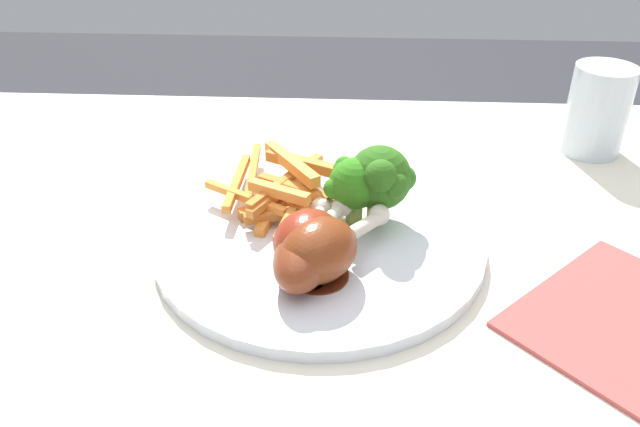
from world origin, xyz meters
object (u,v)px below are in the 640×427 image
chicken_drumstick_near (322,249)px  water_glass (598,110)px  dinner_plate (320,237)px  chicken_drumstick_extra (310,240)px  broccoli_floret_back (376,179)px  dining_table (372,328)px  broccoli_floret_middle (381,180)px  broccoli_floret_front (353,183)px  chicken_drumstick_far (305,253)px  carrot_fries_pile (280,188)px

chicken_drumstick_near → water_glass: (-0.30, -0.27, 0.01)m
dinner_plate → chicken_drumstick_extra: size_ratio=2.69×
dinner_plate → broccoli_floret_back: size_ratio=4.07×
dining_table → broccoli_floret_middle: (-0.00, -0.03, 0.15)m
broccoli_floret_front → chicken_drumstick_extra: 0.08m
dinner_plate → chicken_drumstick_extra: 0.06m
broccoli_floret_middle → broccoli_floret_back: bearing=26.5°
water_glass → broccoli_floret_front: bearing=33.9°
chicken_drumstick_far → broccoli_floret_middle: bearing=-125.3°
broccoli_floret_back → chicken_drumstick_far: 0.11m
chicken_drumstick_near → chicken_drumstick_far: bearing=1.2°
dinner_plate → water_glass: (-0.30, -0.21, 0.04)m
broccoli_floret_front → broccoli_floret_middle: 0.03m
dining_table → chicken_drumstick_far: size_ratio=9.83×
chicken_drumstick_far → water_glass: water_glass is taller
dining_table → chicken_drumstick_extra: size_ratio=11.76×
broccoli_floret_front → water_glass: (-0.28, -0.19, -0.00)m
dining_table → chicken_drumstick_far: bearing=43.2°
broccoli_floret_front → broccoli_floret_middle: bearing=-168.1°
broccoli_floret_front → broccoli_floret_back: (-0.02, -0.00, 0.00)m
dining_table → water_glass: size_ratio=12.77×
chicken_drumstick_extra → chicken_drumstick_far: bearing=76.6°
carrot_fries_pile → chicken_drumstick_far: (-0.03, 0.11, 0.00)m
dining_table → broccoli_floret_back: size_ratio=17.81×
broccoli_floret_front → broccoli_floret_back: size_ratio=0.88×
broccoli_floret_back → chicken_drumstick_near: bearing=62.5°
dinner_plate → broccoli_floret_middle: (-0.05, -0.03, 0.05)m
broccoli_floret_middle → chicken_drumstick_far: broccoli_floret_middle is taller
broccoli_floret_front → chicken_drumstick_extra: (0.03, 0.07, -0.02)m
broccoli_floret_front → chicken_drumstick_far: (0.04, 0.08, -0.02)m
chicken_drumstick_near → dining_table: bearing=-129.7°
broccoli_floret_back → chicken_drumstick_far: size_ratio=0.55×
dinner_plate → broccoli_floret_back: 0.07m
broccoli_floret_middle → chicken_drumstick_extra: 0.10m
dining_table → dinner_plate: dinner_plate is taller
carrot_fries_pile → broccoli_floret_middle: bearing=170.2°
chicken_drumstick_near → chicken_drumstick_extra: chicken_drumstick_near is taller
broccoli_floret_middle → chicken_drumstick_far: size_ratio=0.54×
dinner_plate → broccoli_floret_front: (-0.03, -0.02, 0.05)m
broccoli_floret_middle → chicken_drumstick_extra: (0.06, 0.07, -0.02)m
carrot_fries_pile → water_glass: water_glass is taller
carrot_fries_pile → chicken_drumstick_near: bearing=113.2°
water_glass → carrot_fries_pile: bearing=25.4°
dining_table → chicken_drumstick_extra: chicken_drumstick_extra is taller
dinner_plate → broccoli_floret_back: bearing=-154.0°
chicken_drumstick_extra → water_glass: (-0.31, -0.25, 0.01)m
broccoli_floret_back → chicken_drumstick_far: broccoli_floret_back is taller
carrot_fries_pile → chicken_drumstick_extra: bearing=110.8°
chicken_drumstick_near → dinner_plate: bearing=-85.7°
broccoli_floret_front → broccoli_floret_back: broccoli_floret_back is taller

